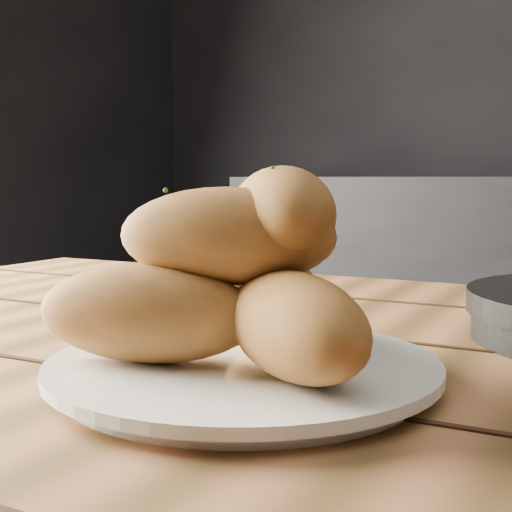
{
  "coord_description": "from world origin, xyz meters",
  "views": [
    {
      "loc": [
        -0.37,
        -0.44,
        0.9
      ],
      "look_at": [
        -0.6,
        0.02,
        0.84
      ],
      "focal_mm": 50.0,
      "sensor_mm": 36.0,
      "label": 1
    }
  ],
  "objects": [
    {
      "name": "plate",
      "position": [
        -0.6,
        0.0,
        0.76
      ],
      "size": [
        0.28,
        0.28,
        0.02
      ],
      "color": "white",
      "rests_on": "table"
    },
    {
      "name": "table",
      "position": [
        -0.59,
        0.08,
        0.65
      ],
      "size": [
        1.4,
        0.97,
        0.75
      ],
      "color": "#9D613A",
      "rests_on": "ground"
    },
    {
      "name": "bread_rolls",
      "position": [
        -0.6,
        0.0,
        0.83
      ],
      "size": [
        0.28,
        0.24,
        0.14
      ],
      "color": "#A2632D",
      "rests_on": "plate"
    }
  ]
}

